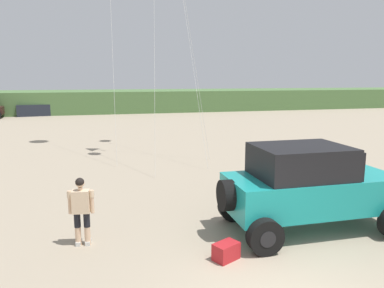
{
  "coord_description": "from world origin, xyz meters",
  "views": [
    {
      "loc": [
        -3.05,
        -5.22,
        3.95
      ],
      "look_at": [
        -0.68,
        4.15,
        2.2
      ],
      "focal_mm": 34.28,
      "sensor_mm": 36.0,
      "label": 1
    }
  ],
  "objects_px": {
    "jeep": "(309,185)",
    "cooler_box": "(226,251)",
    "distant_sedan": "(39,110)",
    "person_watching": "(81,208)"
  },
  "relations": [
    {
      "from": "jeep",
      "to": "distant_sedan",
      "type": "xyz_separation_m",
      "value": [
        -11.43,
        33.48,
        -0.6
      ]
    },
    {
      "from": "jeep",
      "to": "distant_sedan",
      "type": "height_order",
      "value": "jeep"
    },
    {
      "from": "cooler_box",
      "to": "distant_sedan",
      "type": "distance_m",
      "value": 35.63
    },
    {
      "from": "jeep",
      "to": "person_watching",
      "type": "distance_m",
      "value": 5.73
    },
    {
      "from": "jeep",
      "to": "distant_sedan",
      "type": "distance_m",
      "value": 35.38
    },
    {
      "from": "person_watching",
      "to": "cooler_box",
      "type": "distance_m",
      "value": 3.52
    },
    {
      "from": "jeep",
      "to": "cooler_box",
      "type": "bearing_deg",
      "value": -158.41
    },
    {
      "from": "jeep",
      "to": "cooler_box",
      "type": "xyz_separation_m",
      "value": [
        -2.62,
        -1.04,
        -1.01
      ]
    },
    {
      "from": "jeep",
      "to": "distant_sedan",
      "type": "relative_size",
      "value": 1.16
    },
    {
      "from": "distant_sedan",
      "to": "person_watching",
      "type": "bearing_deg",
      "value": -88.74
    }
  ]
}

